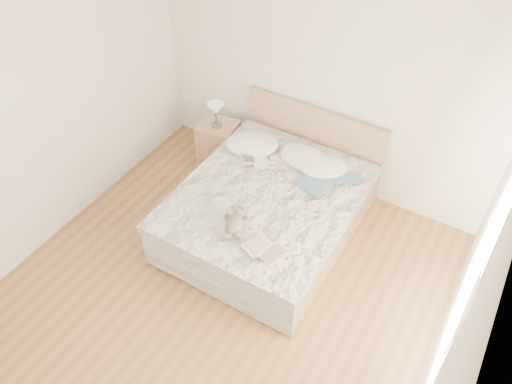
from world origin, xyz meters
TOP-DOWN VIEW (x-y plane):
  - floor at (0.00, 0.00)m, footprint 4.00×4.50m
  - ceiling at (0.00, 0.00)m, footprint 4.00×4.50m
  - wall_back at (0.00, 2.25)m, footprint 4.00×0.02m
  - wall_left at (-2.00, 0.00)m, footprint 0.02×4.50m
  - wall_right at (2.00, 0.00)m, footprint 0.02×4.50m
  - window at (1.99, 0.30)m, footprint 0.02×1.30m
  - bed at (0.00, 1.19)m, footprint 1.72×2.14m
  - nightstand at (-1.13, 1.87)m, footprint 0.50×0.45m
  - table_lamp at (-1.14, 1.86)m, footprint 0.25×0.25m
  - pillow_left at (-0.53, 1.68)m, footprint 0.73×0.66m
  - pillow_middle at (0.08, 1.77)m, footprint 0.60×0.45m
  - pillow_right at (0.33, 1.73)m, footprint 0.65×0.59m
  - blouse at (0.38, 1.56)m, footprint 0.64×0.66m
  - photo_book at (-0.36, 1.46)m, footprint 0.40×0.38m
  - childrens_book at (0.37, 0.43)m, footprint 0.42×0.35m
  - teddy_bear at (-0.00, 0.50)m, footprint 0.31×0.36m

SIDE VIEW (x-z plane):
  - floor at x=0.00m, z-range 0.00..0.00m
  - nightstand at x=-1.13m, z-range 0.00..0.56m
  - bed at x=0.00m, z-range -0.19..0.81m
  - blouse at x=0.38m, z-range 0.62..0.64m
  - photo_book at x=-0.36m, z-range 0.62..0.64m
  - childrens_book at x=0.37m, z-range 0.62..0.64m
  - pillow_left at x=-0.53m, z-range 0.55..0.73m
  - pillow_middle at x=0.08m, z-range 0.56..0.72m
  - pillow_right at x=0.33m, z-range 0.56..0.72m
  - teddy_bear at x=0.00m, z-range 0.57..0.73m
  - table_lamp at x=-1.14m, z-range 0.63..0.93m
  - wall_back at x=0.00m, z-range 0.00..2.70m
  - wall_left at x=-2.00m, z-range 0.00..2.70m
  - wall_right at x=2.00m, z-range 0.00..2.70m
  - window at x=1.99m, z-range 0.90..2.00m
  - ceiling at x=0.00m, z-range 2.70..2.70m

